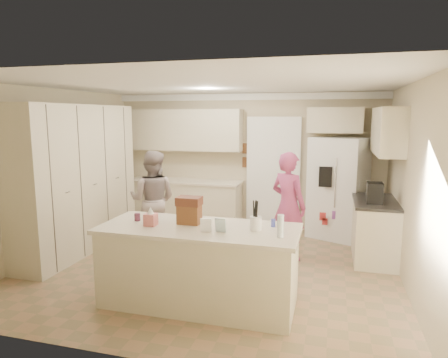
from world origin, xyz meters
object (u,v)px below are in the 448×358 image
(tissue_box, at_px, (151,220))
(teen_boy, at_px, (153,200))
(island_base, at_px, (199,267))
(dollhouse_body, at_px, (189,214))
(refrigerator, at_px, (338,188))
(coffee_maker, at_px, (374,193))
(utensil_crock, at_px, (256,223))
(teen_girl, at_px, (288,206))

(tissue_box, distance_m, teen_boy, 2.00)
(island_base, xyz_separation_m, dollhouse_body, (-0.15, 0.10, 0.60))
(refrigerator, height_order, dollhouse_body, refrigerator)
(refrigerator, xyz_separation_m, island_base, (-1.56, -3.10, -0.46))
(tissue_box, bearing_deg, island_base, 10.30)
(coffee_maker, relative_size, utensil_crock, 2.00)
(tissue_box, bearing_deg, utensil_crock, 7.13)
(island_base, height_order, tissue_box, tissue_box)
(refrigerator, height_order, coffee_maker, refrigerator)
(refrigerator, height_order, teen_boy, refrigerator)
(tissue_box, xyz_separation_m, teen_girl, (1.37, 1.88, -0.17))
(island_base, distance_m, utensil_crock, 0.86)
(dollhouse_body, distance_m, teen_girl, 1.95)
(coffee_maker, bearing_deg, utensil_crock, -127.12)
(refrigerator, xyz_separation_m, dollhouse_body, (-1.71, -3.00, 0.14))
(refrigerator, distance_m, island_base, 3.50)
(utensil_crock, distance_m, dollhouse_body, 0.80)
(refrigerator, bearing_deg, dollhouse_body, -96.65)
(dollhouse_body, height_order, teen_girl, teen_girl)
(utensil_crock, height_order, teen_boy, teen_boy)
(coffee_maker, bearing_deg, refrigerator, 112.36)
(teen_girl, bearing_deg, refrigerator, -87.91)
(coffee_maker, relative_size, teen_girl, 0.18)
(tissue_box, distance_m, dollhouse_body, 0.45)
(tissue_box, distance_m, teen_girl, 2.33)
(coffee_maker, xyz_separation_m, utensil_crock, (-1.40, -1.85, -0.07))
(refrigerator, bearing_deg, teen_boy, -131.69)
(utensil_crock, bearing_deg, island_base, -175.60)
(coffee_maker, xyz_separation_m, teen_boy, (-3.44, -0.19, -0.26))
(island_base, distance_m, tissue_box, 0.79)
(refrigerator, bearing_deg, tissue_box, -100.37)
(refrigerator, relative_size, dollhouse_body, 6.92)
(tissue_box, xyz_separation_m, dollhouse_body, (0.40, 0.20, 0.04))
(refrigerator, relative_size, utensil_crock, 12.00)
(utensil_crock, xyz_separation_m, tissue_box, (-1.20, -0.15, -0.00))
(coffee_maker, distance_m, tissue_box, 3.28)
(tissue_box, relative_size, dollhouse_body, 0.54)
(teen_boy, bearing_deg, dollhouse_body, 120.53)
(island_base, height_order, utensil_crock, utensil_crock)
(coffee_maker, distance_m, island_base, 2.87)
(teen_girl, bearing_deg, utensil_crock, 115.39)
(island_base, distance_m, teen_girl, 2.00)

